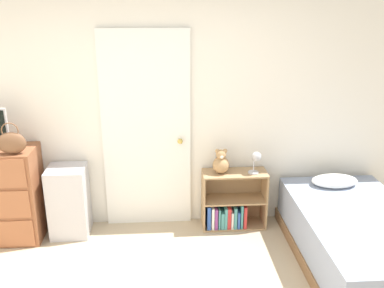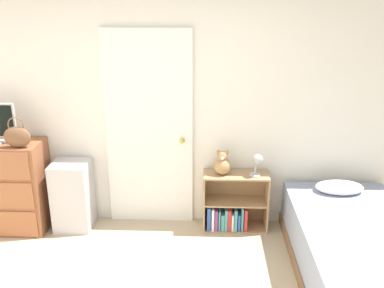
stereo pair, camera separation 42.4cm
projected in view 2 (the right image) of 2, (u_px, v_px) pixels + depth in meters
wall_back at (163, 108)px, 4.42m from camera, size 10.00×0.06×2.55m
door_closed at (149, 131)px, 4.45m from camera, size 0.91×0.09×2.09m
dresser at (4, 186)px, 4.48m from camera, size 0.88×0.46×0.97m
handbag at (17, 137)px, 4.15m from camera, size 0.27×0.11×0.31m
storage_bin at (73, 195)px, 4.54m from camera, size 0.38×0.37×0.74m
bookshelf at (231, 208)px, 4.56m from camera, size 0.68×0.28×0.62m
teddy_bear at (222, 164)px, 4.40m from camera, size 0.17×0.17×0.27m
desk_lamp at (258, 161)px, 4.33m from camera, size 0.13×0.12×0.24m
bed at (357, 249)px, 3.79m from camera, size 1.07×1.85×0.61m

